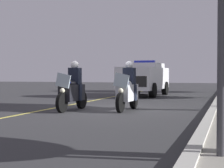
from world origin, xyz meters
name	(u,v)px	position (x,y,z in m)	size (l,w,h in m)	color
ground_plane	(111,109)	(0.00, 0.00, 0.00)	(80.00, 80.00, 0.00)	#333335
curb_strip	(213,110)	(0.00, 3.55, 0.07)	(48.00, 0.24, 0.15)	#B7B5AD
lane_stripe_center	(58,107)	(0.00, -2.12, 0.00)	(48.00, 0.12, 0.01)	#E0D14C
police_motorcycle_lead_left	(72,90)	(0.90, -1.11, 0.70)	(2.14, 0.59, 1.72)	black
police_motorcycle_lead_right	(128,90)	(0.29, 0.70, 0.70)	(2.14, 0.59, 1.72)	black
police_suv	(144,77)	(-8.09, -0.66, 1.07)	(4.97, 2.23, 2.05)	silver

